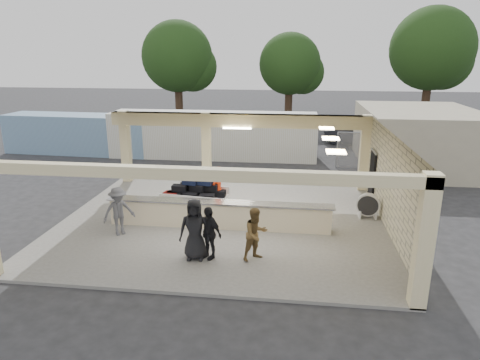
# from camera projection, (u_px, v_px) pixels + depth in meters

# --- Properties ---
(ground) EXTENTS (120.00, 120.00, 0.00)m
(ground) POSITION_uv_depth(u_px,v_px,m) (221.00, 224.00, 16.09)
(ground) COLOR #242426
(ground) RESTS_ON ground
(pavilion) EXTENTS (12.01, 10.00, 3.55)m
(pavilion) POSITION_uv_depth(u_px,v_px,m) (229.00, 185.00, 16.30)
(pavilion) COLOR slate
(pavilion) RESTS_ON ground
(baggage_counter) EXTENTS (8.20, 0.58, 0.98)m
(baggage_counter) POSITION_uv_depth(u_px,v_px,m) (219.00, 214.00, 15.44)
(baggage_counter) COLOR beige
(baggage_counter) RESTS_ON pavilion
(luggage_cart) EXTENTS (2.57, 1.78, 1.40)m
(luggage_cart) POSITION_uv_depth(u_px,v_px,m) (195.00, 194.00, 16.83)
(luggage_cart) COLOR silver
(luggage_cart) RESTS_ON pavilion
(drum_fan) EXTENTS (0.91, 0.48, 0.96)m
(drum_fan) POSITION_uv_depth(u_px,v_px,m) (368.00, 205.00, 16.32)
(drum_fan) COLOR silver
(drum_fan) RESTS_ON pavilion
(baggage_handler) EXTENTS (0.57, 0.75, 1.82)m
(baggage_handler) POSITION_uv_depth(u_px,v_px,m) (218.00, 189.00, 16.95)
(baggage_handler) COLOR red
(baggage_handler) RESTS_ON pavilion
(passenger_a) EXTENTS (0.85, 0.79, 1.66)m
(passenger_a) POSITION_uv_depth(u_px,v_px,m) (256.00, 234.00, 12.93)
(passenger_a) COLOR brown
(passenger_a) RESTS_ON pavilion
(passenger_b) EXTENTS (1.02, 0.81, 1.66)m
(passenger_b) POSITION_uv_depth(u_px,v_px,m) (209.00, 233.00, 13.04)
(passenger_b) COLOR black
(passenger_b) RESTS_ON pavilion
(passenger_c) EXTENTS (1.10, 1.01, 1.71)m
(passenger_c) POSITION_uv_depth(u_px,v_px,m) (119.00, 211.00, 14.72)
(passenger_c) COLOR #525257
(passenger_c) RESTS_ON pavilion
(passenger_d) EXTENTS (0.96, 0.44, 1.92)m
(passenger_d) POSITION_uv_depth(u_px,v_px,m) (195.00, 229.00, 12.95)
(passenger_d) COLOR black
(passenger_d) RESTS_ON pavilion
(car_white_a) EXTENTS (5.01, 3.80, 1.29)m
(car_white_a) POSITION_uv_depth(u_px,v_px,m) (396.00, 142.00, 27.49)
(car_white_a) COLOR silver
(car_white_a) RESTS_ON ground
(car_white_b) EXTENTS (4.64, 2.07, 1.43)m
(car_white_b) POSITION_uv_depth(u_px,v_px,m) (413.00, 140.00, 27.88)
(car_white_b) COLOR silver
(car_white_b) RESTS_ON ground
(car_dark) EXTENTS (4.07, 2.91, 1.29)m
(car_dark) POSITION_uv_depth(u_px,v_px,m) (354.00, 136.00, 29.51)
(car_dark) COLOR black
(car_dark) RESTS_ON ground
(container_white) EXTENTS (12.51, 2.60, 2.71)m
(container_white) POSITION_uv_depth(u_px,v_px,m) (213.00, 135.00, 26.14)
(container_white) COLOR silver
(container_white) RESTS_ON ground
(container_blue) EXTENTS (9.47, 2.70, 2.44)m
(container_blue) POSITION_uv_depth(u_px,v_px,m) (80.00, 134.00, 27.25)
(container_blue) COLOR #749EBB
(container_blue) RESTS_ON ground
(fence) EXTENTS (12.06, 0.06, 2.03)m
(fence) POSITION_uv_depth(u_px,v_px,m) (450.00, 152.00, 23.01)
(fence) COLOR gray
(fence) RESTS_ON ground
(tree_left) EXTENTS (6.60, 6.30, 9.00)m
(tree_left) POSITION_uv_depth(u_px,v_px,m) (181.00, 59.00, 38.37)
(tree_left) COLOR #382619
(tree_left) RESTS_ON ground
(tree_mid) EXTENTS (6.00, 5.60, 8.00)m
(tree_mid) POSITION_uv_depth(u_px,v_px,m) (293.00, 66.00, 39.24)
(tree_mid) COLOR #382619
(tree_mid) RESTS_ON ground
(tree_right) EXTENTS (7.20, 7.00, 10.00)m
(tree_right) POSITION_uv_depth(u_px,v_px,m) (435.00, 52.00, 36.49)
(tree_right) COLOR #382619
(tree_right) RESTS_ON ground
(adjacent_building) EXTENTS (6.00, 8.00, 3.20)m
(adjacent_building) POSITION_uv_depth(u_px,v_px,m) (418.00, 138.00, 23.99)
(adjacent_building) COLOR #B7AD91
(adjacent_building) RESTS_ON ground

